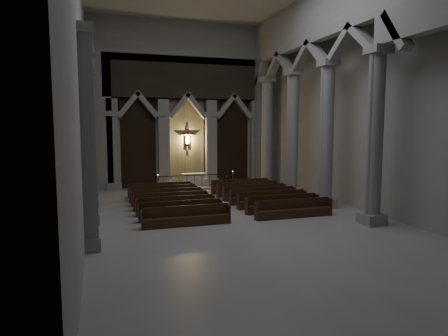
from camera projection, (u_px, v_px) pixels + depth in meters
name	position (u px, v px, depth m)	size (l,w,h in m)	color
room	(242.00, 58.00, 18.29)	(24.00, 24.10, 12.00)	#A09D98
sanctuary_wall	(187.00, 97.00, 29.32)	(14.00, 0.77, 12.00)	gray
right_arcade	(330.00, 63.00, 21.19)	(1.00, 24.00, 12.00)	gray
left_pilasters	(91.00, 138.00, 19.95)	(0.60, 13.00, 8.03)	gray
sanctuary_step	(191.00, 187.00, 29.13)	(8.50, 2.60, 0.15)	gray
altar	(193.00, 179.00, 29.27)	(1.74, 0.69, 0.89)	beige
altar_rail	(194.00, 180.00, 28.02)	(5.57, 0.09, 1.10)	black
candle_stand_left	(158.00, 187.00, 27.16)	(0.21, 0.21, 1.22)	#A66A33
candle_stand_right	(233.00, 184.00, 28.64)	(0.22, 0.22, 1.27)	#A66A33
pews	(219.00, 201.00, 22.53)	(9.46, 8.14, 0.91)	black
worshipper	(228.00, 185.00, 26.29)	(0.45, 0.30, 1.25)	black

